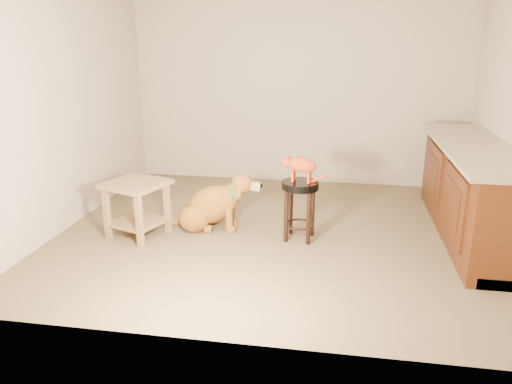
% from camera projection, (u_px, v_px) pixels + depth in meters
% --- Properties ---
extents(floor, '(4.50, 4.00, 0.01)m').
position_uv_depth(floor, '(279.00, 233.00, 5.21)').
color(floor, brown).
rests_on(floor, ground).
extents(room_shell, '(4.54, 4.04, 2.62)m').
position_uv_depth(room_shell, '(281.00, 68.00, 4.71)').
color(room_shell, '#B0A28E').
rests_on(room_shell, ground).
extents(cabinet_run, '(0.70, 2.56, 0.94)m').
position_uv_depth(cabinet_run, '(473.00, 194.00, 5.05)').
color(cabinet_run, '#44200C').
rests_on(cabinet_run, ground).
extents(padded_stool, '(0.37, 0.37, 0.60)m').
position_uv_depth(padded_stool, '(300.00, 199.00, 4.94)').
color(padded_stool, black).
rests_on(padded_stool, ground).
extents(wood_stool, '(0.38, 0.38, 0.67)m').
position_uv_depth(wood_stool, '(452.00, 188.00, 5.56)').
color(wood_stool, brown).
rests_on(wood_stool, ground).
extents(side_table, '(0.70, 0.70, 0.57)m').
position_uv_depth(side_table, '(137.00, 201.00, 5.04)').
color(side_table, brown).
rests_on(side_table, ground).
extents(golden_retriever, '(1.03, 0.52, 0.65)m').
position_uv_depth(golden_retriever, '(212.00, 206.00, 5.28)').
color(golden_retriever, brown).
rests_on(golden_retriever, ground).
extents(tabby_kitten, '(0.48, 0.17, 0.30)m').
position_uv_depth(tabby_kitten, '(300.00, 166.00, 4.84)').
color(tabby_kitten, '#AA3511').
rests_on(tabby_kitten, padded_stool).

